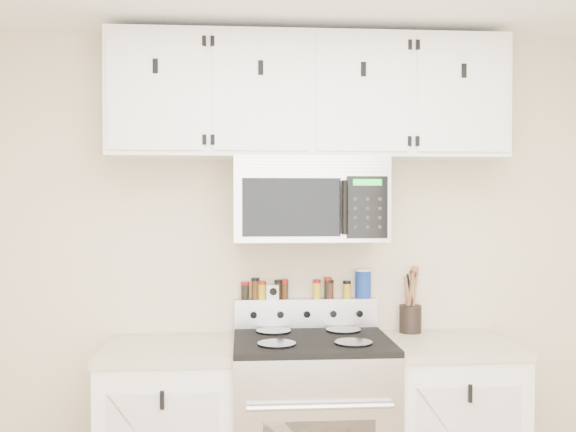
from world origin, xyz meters
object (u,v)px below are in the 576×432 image
object	(u,v)px
salt_canister	(363,283)
range	(312,431)
microwave	(309,199)
utensil_crock	(410,317)

from	to	relation	value
salt_canister	range	bearing A→B (deg)	-137.62
microwave	utensil_crock	bearing A→B (deg)	10.78
range	microwave	size ratio (longest dim) A/B	1.45
range	microwave	xyz separation A→B (m)	(0.00, 0.13, 1.14)
microwave	salt_canister	bearing A→B (deg)	26.73
salt_canister	microwave	bearing A→B (deg)	-153.27
range	microwave	world-z (taller)	microwave
range	utensil_crock	distance (m)	0.79
utensil_crock	salt_canister	world-z (taller)	utensil_crock
microwave	salt_canister	distance (m)	0.57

